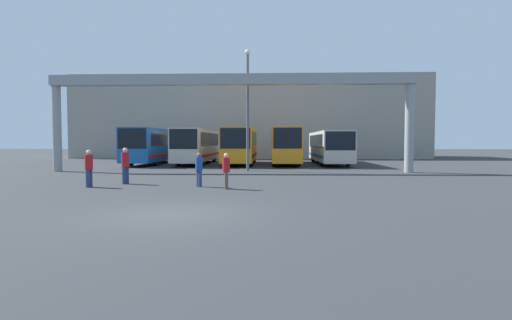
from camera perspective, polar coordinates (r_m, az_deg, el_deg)
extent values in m
plane|color=#2D3033|center=(11.83, -11.98, -7.66)|extent=(200.00, 200.00, 0.00)
cube|color=gray|center=(54.24, -0.78, 5.88)|extent=(44.36, 12.00, 10.29)
cylinder|color=gray|center=(31.37, -26.56, 4.00)|extent=(0.60, 0.60, 5.99)
cylinder|color=gray|center=(29.04, 21.06, 4.24)|extent=(0.60, 0.60, 5.99)
cube|color=gray|center=(27.96, -3.75, 11.36)|extent=(25.02, 0.80, 0.70)
cube|color=#1959A5|center=(39.12, -14.25, 2.14)|extent=(2.50, 12.42, 2.91)
cube|color=black|center=(33.23, -17.30, 2.95)|extent=(2.30, 0.06, 1.63)
cube|color=black|center=(39.12, -14.26, 2.93)|extent=(2.53, 10.56, 1.22)
cube|color=red|center=(39.14, -14.23, 0.77)|extent=(2.53, 11.80, 0.24)
cylinder|color=black|center=(36.19, -17.45, 0.01)|extent=(0.28, 1.02, 1.02)
cylinder|color=black|center=(35.51, -14.13, 0.00)|extent=(0.28, 1.02, 1.02)
cylinder|color=black|center=(42.79, -14.31, 0.44)|extent=(0.28, 1.02, 1.02)
cylinder|color=black|center=(42.22, -11.47, 0.44)|extent=(0.28, 1.02, 1.02)
cube|color=beige|center=(38.10, -8.32, 2.13)|extent=(2.44, 12.32, 2.85)
cube|color=black|center=(32.09, -10.35, 2.97)|extent=(2.25, 0.06, 1.60)
cube|color=black|center=(38.10, -8.33, 2.93)|extent=(2.47, 10.47, 1.20)
cube|color=red|center=(38.12, -8.31, 0.76)|extent=(2.47, 11.70, 0.24)
cylinder|color=black|center=(34.98, -11.06, 0.05)|extent=(0.28, 1.08, 1.08)
cylinder|color=black|center=(34.55, -7.63, 0.04)|extent=(0.28, 1.08, 1.08)
cylinder|color=black|center=(41.72, -8.87, 0.48)|extent=(0.28, 1.08, 1.08)
cylinder|color=black|center=(41.36, -5.99, 0.48)|extent=(0.28, 1.08, 1.08)
cube|color=orange|center=(36.69, -2.24, 2.20)|extent=(2.59, 10.57, 2.93)
cube|color=black|center=(31.45, -3.00, 3.11)|extent=(2.39, 0.06, 1.64)
cube|color=black|center=(36.69, -2.24, 3.05)|extent=(2.62, 8.99, 1.23)
cube|color=black|center=(36.71, -2.24, 0.74)|extent=(2.62, 10.04, 0.24)
cylinder|color=black|center=(33.90, -4.54, -0.14)|extent=(0.28, 0.91, 0.91)
cylinder|color=black|center=(33.70, -0.70, -0.15)|extent=(0.28, 0.91, 0.91)
cylinder|color=black|center=(39.78, -3.53, 0.27)|extent=(0.28, 0.91, 0.91)
cylinder|color=black|center=(39.61, -0.26, 0.27)|extent=(0.28, 0.91, 0.91)
cube|color=orange|center=(36.88, 4.19, 2.21)|extent=(2.43, 11.14, 2.94)
cube|color=black|center=(31.34, 4.53, 3.13)|extent=(2.24, 0.06, 1.65)
cube|color=black|center=(36.88, 4.19, 3.06)|extent=(2.46, 9.47, 1.24)
cube|color=#1966B2|center=(36.90, 4.18, 0.75)|extent=(2.46, 10.58, 0.24)
cylinder|color=black|center=(33.78, 2.57, -0.08)|extent=(0.28, 0.98, 0.98)
cylinder|color=black|center=(33.86, 6.15, -0.09)|extent=(0.28, 0.98, 0.98)
cylinder|color=black|center=(40.01, 2.52, 0.35)|extent=(0.28, 0.98, 0.98)
cylinder|color=black|center=(40.08, 5.54, 0.34)|extent=(0.28, 0.98, 0.98)
cube|color=beige|center=(37.90, 10.39, 1.96)|extent=(2.55, 12.44, 2.65)
cube|color=black|center=(31.77, 11.98, 2.69)|extent=(2.34, 0.06, 1.48)
cube|color=black|center=(37.89, 10.40, 2.69)|extent=(2.58, 10.58, 1.11)
cube|color=#1966B2|center=(37.92, 10.38, 0.68)|extent=(2.58, 11.82, 0.24)
cylinder|color=black|center=(34.33, 9.36, -0.03)|extent=(0.28, 1.04, 1.04)
cylinder|color=black|center=(34.67, 13.01, -0.03)|extent=(0.28, 1.04, 1.04)
cylinder|color=black|center=(41.25, 8.16, 0.43)|extent=(0.28, 1.04, 1.04)
cylinder|color=black|center=(41.54, 11.22, 0.42)|extent=(0.28, 1.04, 1.04)
cylinder|color=navy|center=(19.99, -22.58, -2.42)|extent=(0.19, 0.19, 0.82)
cylinder|color=navy|center=(19.87, -22.90, -2.45)|extent=(0.19, 0.19, 0.82)
cylinder|color=#A5191E|center=(19.88, -22.78, -0.28)|extent=(0.36, 0.36, 0.68)
sphere|color=beige|center=(19.86, -22.80, 1.02)|extent=(0.22, 0.22, 0.22)
cylinder|color=navy|center=(18.68, -8.00, -2.68)|extent=(0.17, 0.17, 0.75)
cylinder|color=navy|center=(18.80, -8.26, -2.65)|extent=(0.17, 0.17, 0.75)
cylinder|color=navy|center=(18.69, -8.14, -0.55)|extent=(0.33, 0.33, 0.63)
sphere|color=#8C6647|center=(18.67, -8.15, 0.72)|extent=(0.20, 0.20, 0.20)
cylinder|color=brown|center=(17.81, -4.27, -2.92)|extent=(0.17, 0.17, 0.76)
cylinder|color=brown|center=(17.66, -4.29, -2.97)|extent=(0.17, 0.17, 0.76)
cylinder|color=#A5191E|center=(17.68, -4.29, -0.71)|extent=(0.33, 0.33, 0.63)
sphere|color=beige|center=(17.66, -4.29, 0.64)|extent=(0.20, 0.20, 0.20)
cylinder|color=navy|center=(20.88, -17.96, -2.09)|extent=(0.20, 0.20, 0.85)
cylinder|color=navy|center=(20.78, -18.32, -2.12)|extent=(0.20, 0.20, 0.85)
cylinder|color=#A5191E|center=(20.78, -18.17, 0.04)|extent=(0.37, 0.37, 0.71)
sphere|color=beige|center=(20.76, -18.19, 1.34)|extent=(0.23, 0.23, 0.23)
cylinder|color=#595B60|center=(28.56, -1.20, 6.74)|extent=(0.20, 0.20, 8.27)
sphere|color=beige|center=(29.18, -1.21, 15.16)|extent=(0.36, 0.36, 0.36)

